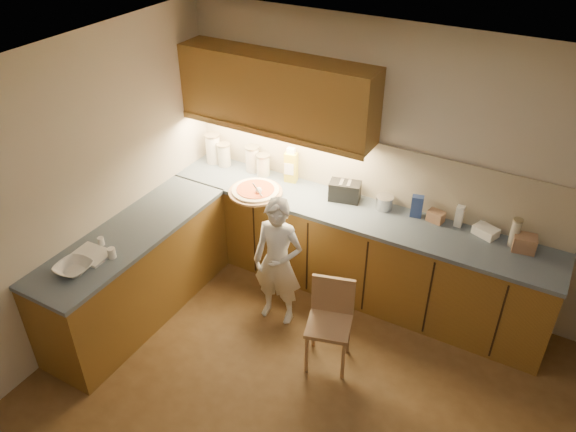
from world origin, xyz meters
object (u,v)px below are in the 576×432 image
Objects in this scene: pizza_on_board at (256,191)px; child at (278,262)px; toaster at (345,191)px; oil_jug at (291,166)px; wooden_chair at (330,316)px.

pizza_on_board is 0.82m from child.
toaster is (0.25, 0.84, 0.37)m from child.
pizza_on_board is at bearing -115.79° from oil_jug.
child is at bearing -67.66° from oil_jug.
wooden_chair is at bearing -83.50° from toaster.
oil_jug is (0.18, 0.38, 0.15)m from pizza_on_board.
toaster is at bearing -5.71° from oil_jug.
wooden_chair is (1.19, -0.75, -0.48)m from pizza_on_board.
pizza_on_board is 0.45m from oil_jug.
toaster is at bearing 67.72° from child.
child is 3.47× the size of oil_jug.
child is at bearing -119.84° from toaster.
child is 1.08m from oil_jug.
oil_jug is (-1.01, 1.13, 0.62)m from wooden_chair.
oil_jug is at bearing 64.21° from pizza_on_board.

